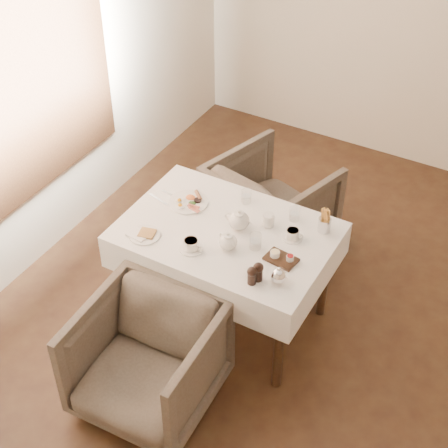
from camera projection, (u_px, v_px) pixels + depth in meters
room at (9, 53)px, 4.12m from camera, size 5.00×5.00×5.00m
table at (227, 245)px, 4.23m from camera, size 1.28×0.88×0.75m
armchair_near at (147, 361)px, 3.90m from camera, size 0.77×0.79×0.69m
armchair_far at (271, 205)px, 5.00m from camera, size 0.95×0.96×0.71m
breakfast_plate at (189, 201)px, 4.36m from camera, size 0.25×0.25×0.03m
side_plate at (143, 235)px, 4.11m from camera, size 0.19×0.19×0.02m
teapot_centre at (239, 219)px, 4.12m from camera, size 0.18×0.14×0.14m
teapot_front at (228, 241)px, 3.99m from camera, size 0.18×0.16×0.12m
creamer at (268, 220)px, 4.16m from camera, size 0.07×0.07×0.08m
teacup_near at (191, 245)px, 4.00m from camera, size 0.14×0.14×0.07m
teacup_far at (292, 234)px, 4.08m from camera, size 0.13×0.13×0.06m
glass_left at (246, 196)px, 4.34m from camera, size 0.08×0.08×0.09m
glass_mid at (255, 241)px, 4.00m from camera, size 0.08×0.08×0.10m
glass_right at (295, 214)px, 4.21m from camera, size 0.07×0.07×0.09m
condiment_board at (281, 258)px, 3.94m from camera, size 0.20×0.14×0.05m
pepper_mill_left at (252, 275)px, 3.77m from camera, size 0.07×0.07×0.12m
pepper_mill_right at (258, 272)px, 3.79m from camera, size 0.07×0.07×0.12m
silver_pot at (279, 275)px, 3.77m from camera, size 0.12×0.11×0.11m
fries_cup at (325, 221)px, 4.11m from camera, size 0.08×0.08×0.17m
cutlery_fork at (174, 196)px, 4.41m from camera, size 0.21×0.05×0.00m
cutlery_knife at (159, 200)px, 4.38m from camera, size 0.19×0.06×0.00m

